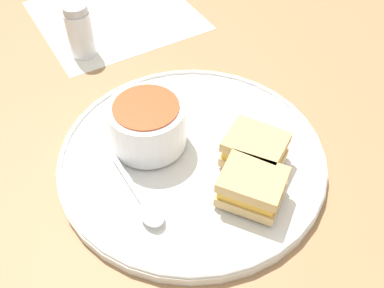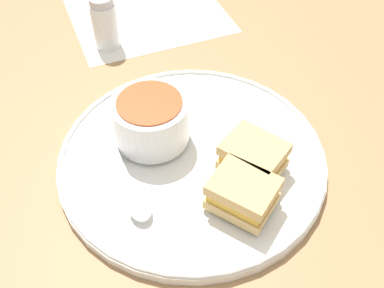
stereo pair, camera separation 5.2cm
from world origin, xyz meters
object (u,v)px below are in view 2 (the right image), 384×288
object	(u,v)px
soup_bowl	(151,120)
sandwich_half_far	(253,157)
salt_shaker	(105,23)
spoon	(137,203)
sandwich_half_near	(241,195)

from	to	relation	value
soup_bowl	sandwich_half_far	size ratio (longest dim) A/B	1.15
salt_shaker	spoon	bearing A→B (deg)	-22.62
soup_bowl	salt_shaker	distance (m)	0.23
soup_bowl	spoon	bearing A→B (deg)	-41.36
spoon	sandwich_half_near	bearing A→B (deg)	67.10
spoon	soup_bowl	bearing A→B (deg)	151.81
sandwich_half_near	salt_shaker	bearing A→B (deg)	174.36
soup_bowl	salt_shaker	xyz separation A→B (m)	(-0.22, 0.06, -0.01)
soup_bowl	sandwich_half_far	bearing A→B (deg)	31.59
sandwich_half_far	spoon	bearing A→B (deg)	-103.59
spoon	sandwich_half_near	size ratio (longest dim) A/B	1.43
salt_shaker	sandwich_half_near	bearing A→B (deg)	-5.64
soup_bowl	spoon	distance (m)	0.10
sandwich_half_far	soup_bowl	bearing A→B (deg)	-148.41
spoon	sandwich_half_near	xyz separation A→B (m)	(0.06, 0.09, 0.02)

